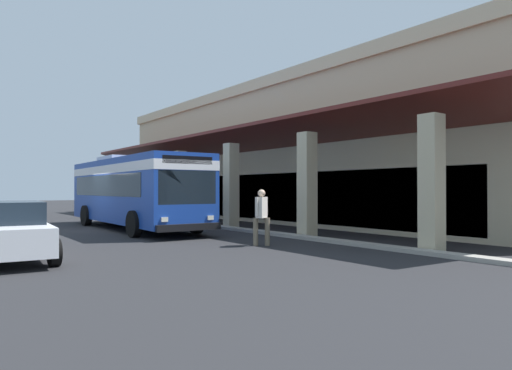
# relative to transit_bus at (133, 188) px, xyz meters

# --- Properties ---
(ground) EXTENTS (120.00, 120.00, 0.00)m
(ground) POSITION_rel_transit_bus_xyz_m (-0.56, 6.53, -1.85)
(ground) COLOR #262628
(curb_strip) EXTENTS (37.41, 0.50, 0.12)m
(curb_strip) POSITION_rel_transit_bus_xyz_m (-0.51, 3.34, -1.79)
(curb_strip) COLOR #9E998E
(curb_strip) RESTS_ON ground
(plaza_building) EXTENTS (31.47, 15.74, 7.73)m
(plaza_building) POSITION_rel_transit_bus_xyz_m (-0.51, 12.97, 2.01)
(plaza_building) COLOR #C6B793
(plaza_building) RESTS_ON ground
(transit_bus) EXTENTS (11.28, 3.05, 3.34)m
(transit_bus) POSITION_rel_transit_bus_xyz_m (0.00, 0.00, 0.00)
(transit_bus) COLOR #193D9E
(transit_bus) RESTS_ON ground
(parked_sedan_white) EXTENTS (4.55, 2.28, 1.47)m
(parked_sedan_white) POSITION_rel_transit_bus_xyz_m (7.10, -6.06, -1.10)
(parked_sedan_white) COLOR silver
(parked_sedan_white) RESTS_ON ground
(pedestrian) EXTENTS (0.46, 0.66, 1.77)m
(pedestrian) POSITION_rel_transit_bus_xyz_m (8.46, 0.89, -0.84)
(pedestrian) COLOR #726651
(pedestrian) RESTS_ON ground
(potted_palm) EXTENTS (2.00, 1.72, 3.09)m
(potted_palm) POSITION_rel_transit_bus_xyz_m (-9.53, 4.32, -1.02)
(potted_palm) COLOR gray
(potted_palm) RESTS_ON ground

